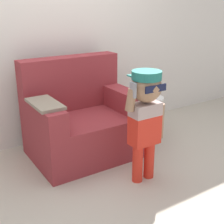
# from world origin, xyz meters

# --- Properties ---
(ground_plane) EXTENTS (10.00, 10.00, 0.00)m
(ground_plane) POSITION_xyz_m (0.00, 0.00, 0.00)
(ground_plane) COLOR #BCB29E
(wall_back) EXTENTS (10.00, 0.05, 2.60)m
(wall_back) POSITION_xyz_m (0.00, 0.81, 1.30)
(wall_back) COLOR silver
(wall_back) RESTS_ON ground_plane
(armchair) EXTENTS (1.16, 0.86, 1.05)m
(armchair) POSITION_xyz_m (0.06, 0.25, 0.38)
(armchair) COLOR maroon
(armchair) RESTS_ON ground_plane
(person_child) EXTENTS (0.43, 0.33, 1.06)m
(person_child) POSITION_xyz_m (0.29, -0.57, 0.71)
(person_child) COLOR red
(person_child) RESTS_ON ground_plane
(side_table) EXTENTS (0.31, 0.31, 0.53)m
(side_table) POSITION_xyz_m (0.94, 0.14, 0.32)
(side_table) COLOR white
(side_table) RESTS_ON ground_plane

